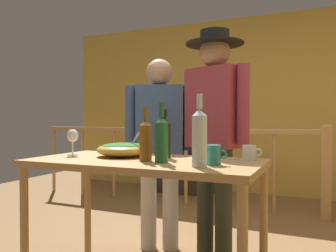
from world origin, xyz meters
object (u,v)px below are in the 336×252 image
Objects in this scene: wine_bottle_clear at (199,137)px; person_standing_left at (159,138)px; flat_screen_tv at (181,147)px; person_standing_right at (214,121)px; mug_teal at (213,155)px; wine_glass at (73,137)px; wine_bottle_green at (161,138)px; wine_bottle_amber at (145,139)px; serving_table at (145,174)px; tv_console at (182,178)px; salad_bowl at (123,149)px; wine_bottle_dark at (165,138)px; stair_railing at (204,155)px; mug_white at (250,153)px; framed_picture at (221,89)px.

wine_bottle_clear is 0.24× the size of person_standing_left.
person_standing_right reaches higher than flat_screen_tv.
wine_glass is at bearing 175.56° from mug_teal.
wine_bottle_green is 0.12m from wine_bottle_amber.
serving_table is 7.92× the size of wine_glass.
wine_bottle_clear is at bearing -10.90° from wine_glass.
person_standing_left is (0.65, -2.13, 0.70)m from tv_console.
salad_bowl is 0.30m from wine_bottle_dark.
stair_railing is at bearing 107.57° from wine_bottle_clear.
wine_bottle_green is at bearing 162.47° from wine_bottle_clear.
wine_bottle_clear is at bearing 103.32° from person_standing_left.
serving_table is 0.27m from salad_bowl.
wine_glass is (0.32, -2.78, 0.28)m from flat_screen_tv.
stair_railing is 2.09m from mug_white.
wine_bottle_clear is at bearing -16.82° from wine_bottle_amber.
serving_table is at bearing -72.69° from tv_console.
serving_table is 3.73× the size of wine_bottle_clear.
tv_console is 1.69× the size of flat_screen_tv.
stair_railing is 2.21m from wine_bottle_amber.
wine_glass is (-0.24, -2.09, 0.31)m from stair_railing.
stair_railing is at bearing 99.18° from wine_bottle_amber.
framed_picture is 4.71× the size of mug_white.
person_standing_left is (0.65, -2.09, 0.25)m from flat_screen_tv.
wine_bottle_clear is at bearing -17.53° from wine_bottle_green.
serving_table is 4.50× the size of wine_bottle_amber.
framed_picture is 0.39× the size of serving_table.
mug_teal is at bearing 5.42° from wine_bottle_green.
wine_bottle_clear is (0.72, -2.28, 0.34)m from stair_railing.
person_standing_right is (0.07, 0.79, 0.09)m from wine_bottle_green.
wine_glass is at bearing -167.32° from salad_bowl.
serving_table is 12.00× the size of mug_white.
framed_picture is 3.15m from wine_glass.
salad_bowl is 1.95× the size of wine_glass.
mug_teal reaches higher than tv_console.
flat_screen_tv is 1.74× the size of wine_bottle_dark.
wine_bottle_amber is 0.80m from person_standing_left.
flat_screen_tv is 1.42× the size of wine_bottle_clear.
tv_console is 2.92m from wine_glass.
wine_bottle_clear is 3.22× the size of mug_white.
tv_console is 5.09× the size of wine_glass.
framed_picture is 3.42m from wine_bottle_clear.
wine_bottle_dark is at bearing 61.02° from serving_table.
wine_glass is 0.98m from wine_bottle_clear.
wine_glass is (0.32, -2.81, 0.74)m from tv_console.
wine_bottle_clear is at bearing -22.88° from serving_table.
framed_picture is 3.09m from salad_bowl.
wine_glass is 0.76m from person_standing_left.
wine_bottle_green is (1.04, -2.88, 0.29)m from flat_screen_tv.
serving_table is 0.90× the size of person_standing_left.
wine_glass is at bearing 171.53° from wine_bottle_green.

